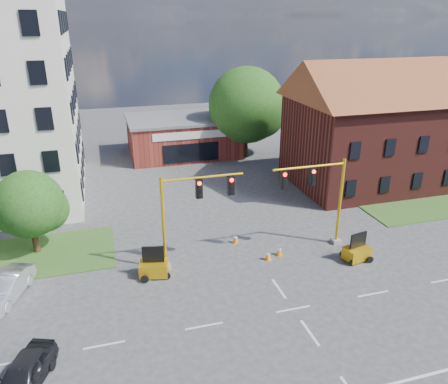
{
  "coord_description": "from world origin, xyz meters",
  "views": [
    {
      "loc": [
        -9.13,
        -17.79,
        14.85
      ],
      "look_at": [
        -1.02,
        10.0,
        3.12
      ],
      "focal_mm": 35.0,
      "sensor_mm": 36.0,
      "label": 1
    }
  ],
  "objects_px": {
    "sedan_dark": "(24,375)",
    "trailer_east": "(357,252)",
    "signal_mast_west": "(190,209)",
    "pickup_white": "(370,184)",
    "signal_mast_east": "(319,194)",
    "trailer_west": "(154,267)"
  },
  "relations": [
    {
      "from": "pickup_white",
      "to": "trailer_east",
      "type": "bearing_deg",
      "value": 118.94
    },
    {
      "from": "signal_mast_west",
      "to": "pickup_white",
      "type": "height_order",
      "value": "signal_mast_west"
    },
    {
      "from": "signal_mast_east",
      "to": "trailer_west",
      "type": "relative_size",
      "value": 3.2
    },
    {
      "from": "signal_mast_east",
      "to": "trailer_east",
      "type": "bearing_deg",
      "value": -53.35
    },
    {
      "from": "signal_mast_west",
      "to": "sedan_dark",
      "type": "height_order",
      "value": "signal_mast_west"
    },
    {
      "from": "signal_mast_west",
      "to": "trailer_west",
      "type": "height_order",
      "value": "signal_mast_west"
    },
    {
      "from": "trailer_east",
      "to": "pickup_white",
      "type": "height_order",
      "value": "trailer_east"
    },
    {
      "from": "signal_mast_west",
      "to": "sedan_dark",
      "type": "distance_m",
      "value": 12.25
    },
    {
      "from": "signal_mast_east",
      "to": "sedan_dark",
      "type": "height_order",
      "value": "signal_mast_east"
    },
    {
      "from": "signal_mast_east",
      "to": "pickup_white",
      "type": "relative_size",
      "value": 1.12
    },
    {
      "from": "signal_mast_west",
      "to": "pickup_white",
      "type": "distance_m",
      "value": 19.91
    },
    {
      "from": "sedan_dark",
      "to": "trailer_east",
      "type": "bearing_deg",
      "value": 35.71
    },
    {
      "from": "pickup_white",
      "to": "sedan_dark",
      "type": "relative_size",
      "value": 1.4
    },
    {
      "from": "trailer_west",
      "to": "pickup_white",
      "type": "distance_m",
      "value": 22.15
    },
    {
      "from": "signal_mast_west",
      "to": "signal_mast_east",
      "type": "distance_m",
      "value": 8.71
    },
    {
      "from": "pickup_white",
      "to": "signal_mast_east",
      "type": "bearing_deg",
      "value": 105.33
    },
    {
      "from": "sedan_dark",
      "to": "signal_mast_east",
      "type": "bearing_deg",
      "value": 43.96
    },
    {
      "from": "pickup_white",
      "to": "sedan_dark",
      "type": "distance_m",
      "value": 31.12
    },
    {
      "from": "signal_mast_west",
      "to": "trailer_west",
      "type": "bearing_deg",
      "value": -166.68
    },
    {
      "from": "signal_mast_west",
      "to": "signal_mast_east",
      "type": "xyz_separation_m",
      "value": [
        8.71,
        0.0,
        0.0
      ]
    },
    {
      "from": "trailer_east",
      "to": "sedan_dark",
      "type": "distance_m",
      "value": 20.16
    },
    {
      "from": "signal_mast_west",
      "to": "trailer_west",
      "type": "distance_m",
      "value": 4.17
    }
  ]
}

